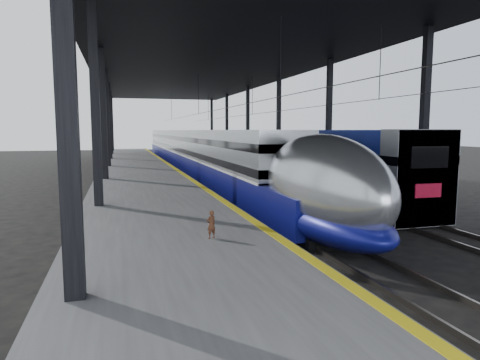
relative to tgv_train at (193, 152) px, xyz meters
name	(u,v)px	position (x,y,z in m)	size (l,w,h in m)	color
ground	(277,252)	(-2.00, -28.37, -1.89)	(160.00, 160.00, 0.00)	black
platform	(140,177)	(-5.50, -8.37, -1.39)	(6.00, 80.00, 1.00)	#4C4C4F
yellow_strip	(177,170)	(-2.70, -8.37, -0.88)	(0.30, 80.00, 0.01)	gold
rails	(241,179)	(2.50, -8.37, -1.81)	(6.52, 80.00, 0.16)	slate
canopy	(209,64)	(-0.10, -8.37, 7.23)	(18.00, 75.00, 9.47)	black
tgv_train	(193,152)	(0.00, 0.00, 0.00)	(2.82, 65.20, 4.04)	#AFB1B6
second_train	(241,150)	(5.00, 0.30, 0.17)	(2.95, 56.05, 4.06)	navy
child	(211,224)	(-4.53, -29.83, -0.49)	(0.29, 0.19, 0.79)	#4E2B1A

